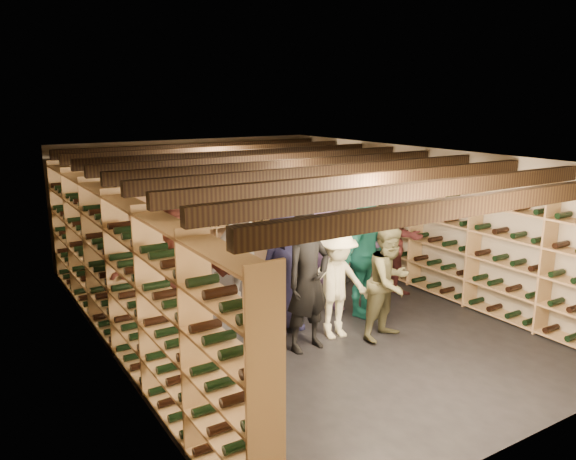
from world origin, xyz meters
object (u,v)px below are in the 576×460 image
Objects in this scene: person_6 at (284,271)px; person_7 at (287,251)px; person_4 at (364,255)px; crate_stack_right at (263,255)px; person_12 at (336,241)px; person_0 at (186,270)px; person_1 at (308,281)px; person_3 at (336,284)px; person_11 at (321,250)px; person_5 at (178,274)px; person_10 at (295,233)px; person_8 at (397,242)px; crate_loose at (314,257)px; crate_stack_left at (168,261)px; person_9 at (244,248)px; person_2 at (389,282)px.

person_7 is (0.52, 0.76, 0.04)m from person_6.
person_4 reaches higher than person_6.
crate_stack_right is 1.89m from person_12.
person_4 is (2.42, -1.03, 0.10)m from person_0.
person_3 is (0.54, 0.11, -0.16)m from person_1.
person_1 is at bearing -116.18° from person_11.
person_10 is at bearing 50.09° from person_5.
crate_loose is at bearing 102.45° from person_8.
person_0 is at bearing 133.02° from person_4.
crate_stack_right is 3.23m from person_4.
person_5 is (-2.71, 0.55, 0.01)m from person_4.
person_4 is 1.03m from person_8.
crate_stack_left is 2.81m from person_5.
person_4 is 1.95m from person_10.
person_4 is 0.66m from person_11.
person_12 is (2.97, 0.40, -0.06)m from person_0.
person_0 is 0.91× the size of person_1.
crate_stack_right is 0.30× the size of person_5.
person_6 is at bearing -116.85° from person_7.
crate_stack_left is 0.36× the size of person_9.
person_11 reaches higher than person_12.
person_11 is (-1.39, 0.17, 0.03)m from person_8.
person_12 is at bearing -35.27° from crate_stack_left.
person_0 is (-2.45, -2.11, 0.67)m from crate_stack_right.
person_0 is at bearing -176.08° from person_7.
person_6 reaches higher than person_2.
person_3 is (1.08, -3.62, 0.42)m from crate_stack_left.
person_3 is 1.81m from person_9.
person_10 reaches higher than crate_stack_left.
person_4 is (1.91, -3.17, 0.60)m from crate_stack_left.
person_4 reaches higher than person_3.
person_8 is at bearing 9.17° from person_11.
person_1 is at bearing -16.61° from person_5.
person_1 is 1.02× the size of person_7.
person_10 is (1.40, 2.50, -0.06)m from person_1.
crate_stack_left reaches higher than crate_stack_right.
crate_loose is 2.65m from person_7.
person_9 reaches higher than person_10.
person_7 is at bearing 175.74° from person_12.
person_12 is (0.80, 2.27, -0.02)m from person_2.
person_4 is at bearing -44.60° from person_9.
person_5 and person_9 have the same top height.
person_5 is at bearing 170.23° from person_12.
person_4 is 1.31m from person_6.
person_2 is 1.02× the size of person_12.
person_5 is 3.38m from person_12.
person_0 is 1.65m from person_7.
person_2 is at bearing -66.51° from person_11.
person_9 is at bearing -133.21° from person_10.
person_4 is 1.21m from person_7.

